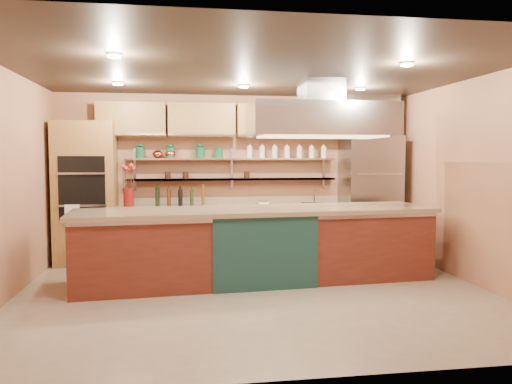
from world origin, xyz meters
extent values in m
cube|color=gray|center=(0.00, 0.00, -0.01)|extent=(6.00, 5.00, 0.02)
cube|color=black|center=(0.00, 0.00, 2.80)|extent=(6.00, 5.00, 0.02)
cube|color=#A46D4D|center=(0.00, 2.50, 1.40)|extent=(6.00, 0.04, 2.80)
cube|color=#A46D4D|center=(0.00, -2.50, 1.40)|extent=(6.00, 0.04, 2.80)
cube|color=#A46D4D|center=(-3.00, 0.00, 1.40)|extent=(0.04, 5.00, 2.80)
cube|color=#A46D4D|center=(3.00, 0.00, 1.40)|extent=(0.04, 5.00, 2.80)
cube|color=olive|center=(-2.45, 2.18, 1.15)|extent=(0.95, 0.64, 2.30)
cube|color=gray|center=(2.35, 2.14, 1.05)|extent=(0.95, 0.72, 2.10)
cube|color=tan|center=(-0.05, 2.20, 0.47)|extent=(3.84, 0.64, 0.93)
cube|color=#ABADB2|center=(-0.05, 2.37, 1.35)|extent=(3.60, 0.26, 0.03)
cube|color=#ABADB2|center=(-0.05, 2.37, 1.70)|extent=(3.60, 0.26, 0.03)
cube|color=olive|center=(0.00, 2.32, 2.35)|extent=(4.60, 0.36, 0.55)
cube|color=#ABADB2|center=(1.01, 0.63, 2.25)|extent=(2.00, 1.00, 0.45)
cube|color=#FFE5A5|center=(0.00, 0.20, 2.77)|extent=(4.00, 2.80, 0.02)
cube|color=maroon|center=(0.11, 0.63, 0.51)|extent=(4.96, 1.42, 1.02)
cylinder|color=maroon|center=(-1.78, 2.15, 1.07)|extent=(0.21, 0.21, 0.29)
cube|color=black|center=(-0.94, 2.15, 1.07)|extent=(0.89, 0.34, 0.28)
cube|color=silver|center=(0.46, 2.15, 0.97)|extent=(0.19, 0.16, 0.09)
cylinder|color=white|center=(1.37, 2.25, 1.04)|extent=(0.03, 0.03, 0.22)
ellipsoid|color=#C2512C|center=(-1.31, 2.37, 1.78)|extent=(0.21, 0.21, 0.14)
cylinder|color=#104B29|center=(-0.29, 2.37, 1.80)|extent=(0.17, 0.17, 0.18)
camera|label=1|loc=(-0.94, -6.18, 1.73)|focal=35.00mm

